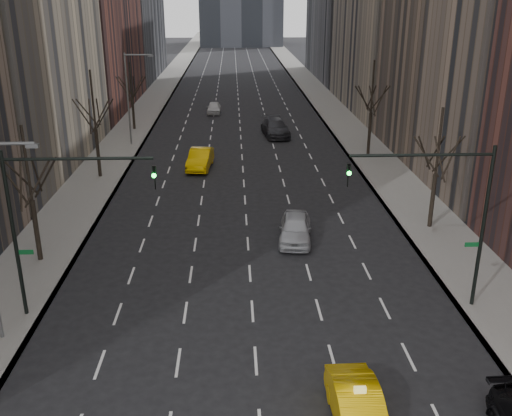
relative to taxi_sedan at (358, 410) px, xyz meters
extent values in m
cube|color=slate|center=(-15.69, 66.12, -0.69)|extent=(4.50, 320.00, 0.15)
cube|color=slate|center=(8.81, 66.12, -0.69)|extent=(4.50, 320.00, 0.15)
cylinder|color=black|center=(-15.44, 14.12, 1.17)|extent=(0.28, 0.28, 3.57)
cylinder|color=black|center=(-15.44, 14.12, 5.08)|extent=(0.16, 0.16, 4.25)
cylinder|color=black|center=(-15.29, 14.97, 4.18)|extent=(0.42, 1.80, 2.52)
cylinder|color=black|center=(-14.63, 14.41, 4.18)|extent=(1.74, 0.72, 2.52)
cylinder|color=black|center=(-14.78, 13.57, 4.18)|extent=(1.46, 1.25, 2.52)
cylinder|color=black|center=(-15.59, 13.27, 4.18)|extent=(0.42, 1.80, 2.52)
cylinder|color=black|center=(-16.24, 13.83, 4.18)|extent=(1.74, 0.72, 2.52)
cylinder|color=black|center=(-16.10, 14.67, 4.18)|extent=(1.46, 1.25, 2.52)
cylinder|color=black|center=(-15.44, 30.12, 1.38)|extent=(0.28, 0.28, 3.99)
cylinder|color=black|center=(-15.44, 30.12, 5.75)|extent=(0.16, 0.16, 4.75)
cylinder|color=black|center=(-15.29, 30.97, 4.60)|extent=(0.42, 1.80, 2.52)
cylinder|color=black|center=(-14.63, 30.41, 4.60)|extent=(1.74, 0.72, 2.52)
cylinder|color=black|center=(-14.78, 29.57, 4.60)|extent=(1.46, 1.25, 2.52)
cylinder|color=black|center=(-15.59, 29.27, 4.60)|extent=(0.42, 1.80, 2.52)
cylinder|color=black|center=(-16.24, 29.83, 4.60)|extent=(1.74, 0.72, 2.52)
cylinder|color=black|center=(-16.10, 30.67, 4.60)|extent=(1.46, 1.25, 2.52)
cylinder|color=black|center=(-15.44, 48.12, 1.06)|extent=(0.28, 0.28, 3.36)
cylinder|color=black|center=(-15.44, 48.12, 4.74)|extent=(0.16, 0.16, 4.00)
cylinder|color=black|center=(-15.29, 48.97, 3.97)|extent=(0.42, 1.80, 2.52)
cylinder|color=black|center=(-14.63, 48.41, 3.97)|extent=(1.74, 0.72, 2.52)
cylinder|color=black|center=(-14.78, 47.57, 3.97)|extent=(1.46, 1.25, 2.52)
cylinder|color=black|center=(-15.59, 47.27, 3.97)|extent=(0.42, 1.80, 2.52)
cylinder|color=black|center=(-16.24, 47.83, 3.97)|extent=(1.74, 0.72, 2.52)
cylinder|color=black|center=(-16.10, 48.67, 3.97)|extent=(1.46, 1.25, 2.52)
cylinder|color=black|center=(8.56, 18.12, 1.17)|extent=(0.28, 0.28, 3.57)
cylinder|color=black|center=(8.56, 18.12, 5.08)|extent=(0.16, 0.16, 4.25)
cylinder|color=black|center=(8.71, 18.97, 4.18)|extent=(0.42, 1.80, 2.52)
cylinder|color=black|center=(9.37, 18.41, 4.18)|extent=(1.74, 0.72, 2.52)
cylinder|color=black|center=(9.22, 17.57, 4.18)|extent=(1.46, 1.25, 2.52)
cylinder|color=black|center=(8.41, 17.27, 4.18)|extent=(0.42, 1.80, 2.52)
cylinder|color=black|center=(7.76, 17.83, 4.18)|extent=(1.74, 0.72, 2.52)
cylinder|color=black|center=(7.90, 18.67, 4.18)|extent=(1.46, 1.25, 2.52)
cylinder|color=black|center=(8.56, 36.12, 1.38)|extent=(0.28, 0.28, 3.99)
cylinder|color=black|center=(8.56, 36.12, 5.75)|extent=(0.16, 0.16, 4.75)
cylinder|color=black|center=(8.71, 36.97, 4.60)|extent=(0.42, 1.80, 2.52)
cylinder|color=black|center=(9.37, 36.41, 4.60)|extent=(1.74, 0.72, 2.52)
cylinder|color=black|center=(9.22, 35.57, 4.60)|extent=(1.46, 1.25, 2.52)
cylinder|color=black|center=(8.41, 35.27, 4.60)|extent=(0.42, 1.80, 2.52)
cylinder|color=black|center=(7.76, 35.83, 4.60)|extent=(1.74, 0.72, 2.52)
cylinder|color=black|center=(7.90, 36.67, 4.60)|extent=(1.46, 1.25, 2.52)
cylinder|color=black|center=(-14.24, 8.12, 3.38)|extent=(0.18, 0.18, 8.00)
cylinder|color=black|center=(-10.99, 8.12, 6.98)|extent=(6.50, 0.14, 0.14)
imported|color=black|center=(-7.74, 8.12, 6.08)|extent=(0.18, 0.22, 1.10)
sphere|color=#0CFF33|center=(-7.74, 7.94, 6.23)|extent=(0.20, 0.20, 0.20)
cube|color=#0C5926|center=(-13.84, 8.12, 2.58)|extent=(0.70, 0.04, 0.22)
cylinder|color=black|center=(7.36, 8.12, 3.38)|extent=(0.18, 0.18, 8.00)
cylinder|color=black|center=(4.11, 8.12, 6.98)|extent=(6.50, 0.14, 0.14)
imported|color=black|center=(0.86, 8.12, 6.08)|extent=(0.18, 0.22, 1.10)
sphere|color=#0CFF33|center=(0.86, 7.94, 6.23)|extent=(0.20, 0.20, 0.20)
cube|color=#0C5926|center=(6.96, 8.12, 2.58)|extent=(0.70, 0.04, 0.22)
cylinder|color=slate|center=(-13.34, 6.12, 8.18)|extent=(2.60, 0.14, 0.14)
cube|color=slate|center=(-12.14, 6.12, 8.08)|extent=(0.50, 0.22, 0.15)
cylinder|color=slate|center=(-14.64, 41.12, 3.88)|extent=(0.16, 0.16, 9.00)
cylinder|color=slate|center=(-13.34, 41.12, 8.18)|extent=(2.60, 0.14, 0.14)
cube|color=slate|center=(-12.14, 41.12, 8.08)|extent=(0.50, 0.22, 0.15)
imported|color=#E4AE04|center=(0.00, 0.00, 0.00)|extent=(1.75, 4.71, 1.54)
imported|color=#A5A7AD|center=(-0.48, 16.52, 0.05)|extent=(2.53, 5.02, 1.64)
imported|color=#FFC205|center=(-7.18, 32.57, 0.09)|extent=(2.34, 5.36, 1.72)
imported|color=#2C2C31|center=(0.33, 44.62, 0.12)|extent=(3.18, 6.39, 1.78)
imported|color=silver|center=(-6.68, 57.36, -0.05)|extent=(1.82, 4.28, 1.44)
camera|label=1|loc=(-4.25, -16.01, 13.65)|focal=40.00mm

